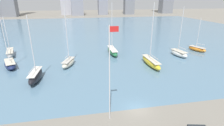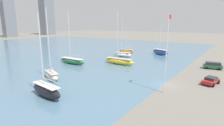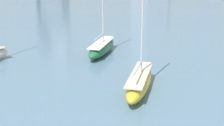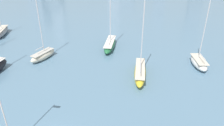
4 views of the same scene
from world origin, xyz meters
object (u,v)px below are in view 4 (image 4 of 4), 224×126
object	(u,v)px
sailboat_gray	(1,32)
sailboat_yellow	(140,72)
sailboat_white	(199,62)
sailboat_cream	(43,55)
sailboat_green	(110,44)

from	to	relation	value
sailboat_gray	sailboat_yellow	bearing A→B (deg)	-38.12
sailboat_yellow	sailboat_white	size ratio (longest dim) A/B	1.09
sailboat_cream	sailboat_white	xyz separation A→B (m)	(32.71, 2.11, -0.04)
sailboat_green	sailboat_gray	world-z (taller)	sailboat_green
sailboat_cream	sailboat_green	bearing A→B (deg)	51.75
sailboat_cream	sailboat_gray	size ratio (longest dim) A/B	1.32
sailboat_yellow	sailboat_white	bearing A→B (deg)	25.37
sailboat_gray	sailboat_green	bearing A→B (deg)	-22.65
sailboat_yellow	sailboat_green	distance (m)	14.51
sailboat_yellow	sailboat_gray	xyz separation A→B (m)	(-38.91, 15.82, -0.05)
sailboat_green	sailboat_white	world-z (taller)	sailboat_green
sailboat_cream	sailboat_gray	bearing A→B (deg)	165.79
sailboat_yellow	sailboat_gray	size ratio (longest dim) A/B	1.35
sailboat_green	sailboat_white	xyz separation A→B (m)	(19.43, -6.20, -0.00)
sailboat_gray	sailboat_cream	bearing A→B (deg)	-49.89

